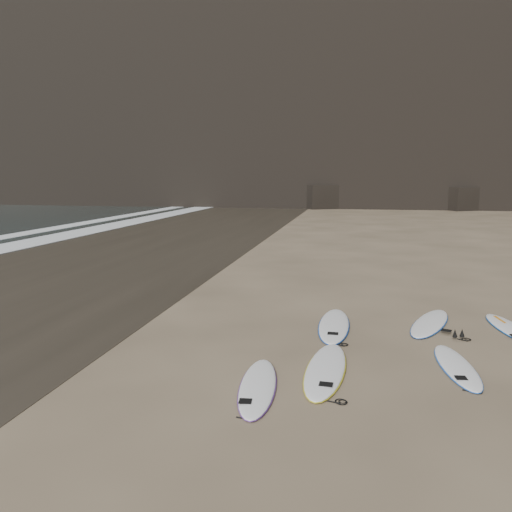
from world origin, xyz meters
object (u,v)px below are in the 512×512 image
Objects in this scene: surfboard_0 at (258,386)px; surfboard_6 at (430,323)px; surfboard_5 at (334,325)px; surfboard_2 at (457,366)px; surfboard_7 at (511,328)px; surfboard_1 at (326,369)px.

surfboard_0 is 0.91× the size of surfboard_6.
surfboard_0 is 5.31m from surfboard_6.
surfboard_5 is 2.25m from surfboard_6.
surfboard_6 is (-0.08, 2.68, 0.01)m from surfboard_2.
surfboard_7 reaches higher than surfboard_2.
surfboard_5 reaches higher than surfboard_7.
surfboard_1 reaches higher than surfboard_0.
surfboard_5 is at bearing -144.67° from surfboard_6.
surfboard_0 reaches higher than surfboard_2.
surfboard_1 reaches higher than surfboard_7.
surfboard_5 is (1.08, 3.60, 0.01)m from surfboard_0.
surfboard_2 is 3.06m from surfboard_5.
surfboard_6 is 1.10× the size of surfboard_7.
surfboard_0 and surfboard_7 have the same top height.
surfboard_1 is at bearing -148.50° from surfboard_7.
surfboard_0 is 3.66m from surfboard_2.
surfboard_7 is at bearing 34.18° from surfboard_0.
surfboard_1 is 2.68m from surfboard_5.
surfboard_2 is 0.96× the size of surfboard_7.
surfboard_6 is at bearing 169.22° from surfboard_7.
surfboard_7 is (4.95, 4.11, -0.00)m from surfboard_0.
surfboard_2 is (2.29, 0.60, -0.01)m from surfboard_1.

